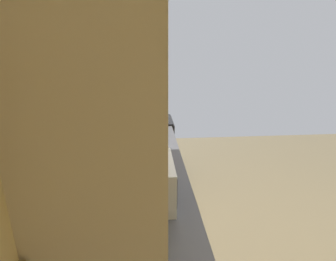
{
  "coord_description": "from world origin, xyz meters",
  "views": [
    {
      "loc": [
        -1.93,
        1.33,
        1.97
      ],
      "look_at": [
        -0.12,
        1.19,
        1.37
      ],
      "focal_mm": 27.46,
      "sensor_mm": 36.0,
      "label": 1
    }
  ],
  "objects_px": {
    "microwave": "(148,181)",
    "kettle": "(159,152)",
    "oven_range": "(151,148)",
    "bowl": "(157,140)"
  },
  "relations": [
    {
      "from": "oven_range",
      "to": "kettle",
      "type": "height_order",
      "value": "kettle"
    },
    {
      "from": "bowl",
      "to": "kettle",
      "type": "bearing_deg",
      "value": -180.0
    },
    {
      "from": "oven_range",
      "to": "bowl",
      "type": "relative_size",
      "value": 7.33
    },
    {
      "from": "microwave",
      "to": "bowl",
      "type": "bearing_deg",
      "value": -5.38
    },
    {
      "from": "oven_range",
      "to": "kettle",
      "type": "distance_m",
      "value": 1.49
    },
    {
      "from": "kettle",
      "to": "microwave",
      "type": "bearing_deg",
      "value": 171.28
    },
    {
      "from": "bowl",
      "to": "kettle",
      "type": "height_order",
      "value": "kettle"
    },
    {
      "from": "microwave",
      "to": "kettle",
      "type": "distance_m",
      "value": 0.7
    },
    {
      "from": "oven_range",
      "to": "microwave",
      "type": "height_order",
      "value": "microwave"
    },
    {
      "from": "oven_range",
      "to": "microwave",
      "type": "distance_m",
      "value": 2.17
    }
  ]
}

